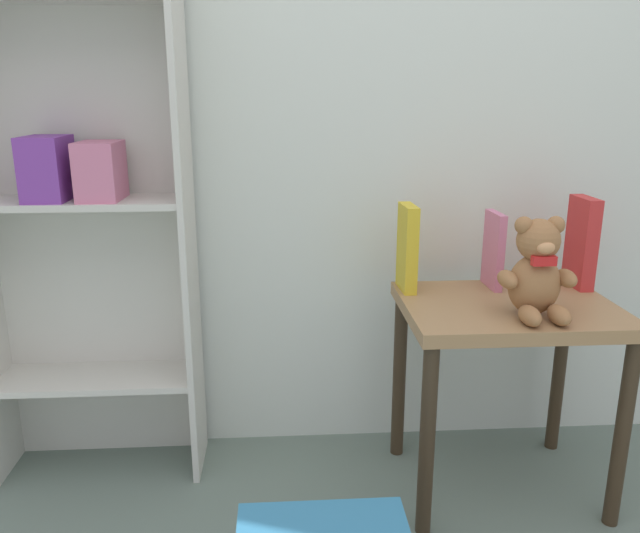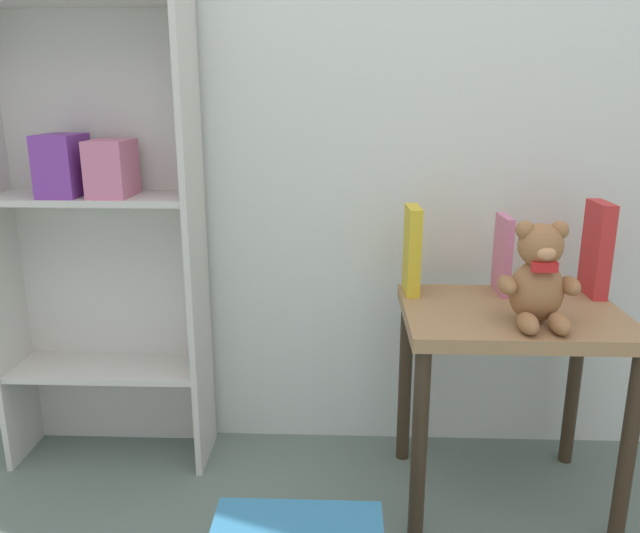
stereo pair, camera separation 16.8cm
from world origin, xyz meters
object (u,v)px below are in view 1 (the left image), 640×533
(bookshelf_side, at_px, (79,166))
(book_standing_pink, at_px, (494,250))
(book_standing_red, at_px, (581,242))
(display_table, at_px, (506,336))
(teddy_bear, at_px, (537,271))
(book_standing_yellow, at_px, (407,248))

(bookshelf_side, distance_m, book_standing_pink, 1.19)
(book_standing_pink, relative_size, book_standing_red, 0.84)
(bookshelf_side, distance_m, display_table, 1.27)
(teddy_bear, height_order, book_standing_red, book_standing_red)
(book_standing_pink, height_order, book_standing_red, book_standing_red)
(bookshelf_side, relative_size, book_standing_red, 6.25)
(bookshelf_side, height_order, display_table, bookshelf_side)
(book_standing_yellow, bearing_deg, teddy_bear, -41.92)
(teddy_bear, bearing_deg, display_table, 105.77)
(book_standing_red, bearing_deg, book_standing_pink, 177.78)
(bookshelf_side, relative_size, teddy_bear, 6.45)
(bookshelf_side, xyz_separation_m, book_standing_red, (1.42, -0.07, -0.22))
(bookshelf_side, xyz_separation_m, book_standing_yellow, (0.91, -0.07, -0.23))
(teddy_bear, bearing_deg, bookshelf_side, 165.68)
(teddy_bear, xyz_separation_m, book_standing_red, (0.23, 0.24, 0.02))
(teddy_bear, relative_size, book_standing_pink, 1.16)
(teddy_bear, xyz_separation_m, book_standing_yellow, (-0.28, 0.24, 0.01))
(display_table, distance_m, teddy_bear, 0.23)
(display_table, distance_m, book_standing_pink, 0.26)
(teddy_bear, distance_m, book_standing_yellow, 0.37)
(teddy_bear, relative_size, book_standing_yellow, 1.03)
(book_standing_yellow, relative_size, book_standing_pink, 1.12)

